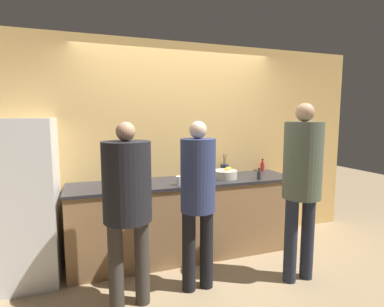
{
  "coord_description": "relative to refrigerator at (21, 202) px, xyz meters",
  "views": [
    {
      "loc": [
        -1.08,
        -2.97,
        1.68
      ],
      "look_at": [
        0.0,
        0.15,
        1.27
      ],
      "focal_mm": 28.0,
      "sensor_mm": 36.0,
      "label": 1
    }
  ],
  "objects": [
    {
      "name": "ground_plane",
      "position": [
        1.75,
        -0.35,
        -0.83
      ],
      "size": [
        14.0,
        14.0,
        0.0
      ],
      "primitive_type": "plane",
      "color": "#9E8460"
    },
    {
      "name": "wall_back",
      "position": [
        1.75,
        0.36,
        0.47
      ],
      "size": [
        5.2,
        0.06,
        2.6
      ],
      "color": "#E0B266",
      "rests_on": "ground_plane"
    },
    {
      "name": "counter",
      "position": [
        1.75,
        0.03,
        -0.37
      ],
      "size": [
        2.72,
        0.69,
        0.92
      ],
      "color": "#9E754C",
      "rests_on": "ground_plane"
    },
    {
      "name": "refrigerator",
      "position": [
        0.0,
        0.0,
        0.0
      ],
      "size": [
        0.69,
        0.7,
        1.66
      ],
      "color": "white",
      "rests_on": "ground_plane"
    },
    {
      "name": "person_left",
      "position": [
        0.97,
        -0.78,
        0.18
      ],
      "size": [
        0.42,
        0.42,
        1.64
      ],
      "color": "#38332D",
      "rests_on": "ground_plane"
    },
    {
      "name": "person_center",
      "position": [
        1.63,
        -0.73,
        0.13
      ],
      "size": [
        0.33,
        0.33,
        1.64
      ],
      "color": "black",
      "rests_on": "ground_plane"
    },
    {
      "name": "person_right",
      "position": [
        2.67,
        -0.92,
        0.27
      ],
      "size": [
        0.38,
        0.38,
        1.81
      ],
      "color": "#232838",
      "rests_on": "ground_plane"
    },
    {
      "name": "fruit_bowl",
      "position": [
        2.25,
        -0.03,
        0.14
      ],
      "size": [
        0.3,
        0.3,
        0.14
      ],
      "color": "beige",
      "rests_on": "counter"
    },
    {
      "name": "utensil_crock",
      "position": [
        2.37,
        0.25,
        0.16
      ],
      "size": [
        0.11,
        0.11,
        0.27
      ],
      "color": "#3D424C",
      "rests_on": "counter"
    },
    {
      "name": "bottle_red",
      "position": [
        2.96,
        0.27,
        0.16
      ],
      "size": [
        0.06,
        0.06,
        0.17
      ],
      "color": "red",
      "rests_on": "counter"
    },
    {
      "name": "bottle_dark",
      "position": [
        2.61,
        -0.21,
        0.14
      ],
      "size": [
        0.05,
        0.05,
        0.14
      ],
      "color": "#333338",
      "rests_on": "counter"
    },
    {
      "name": "cup_white",
      "position": [
        1.6,
        -0.19,
        0.14
      ],
      "size": [
        0.08,
        0.08,
        0.1
      ],
      "color": "white",
      "rests_on": "counter"
    },
    {
      "name": "cup_blue",
      "position": [
        1.05,
        -0.06,
        0.13
      ],
      "size": [
        0.1,
        0.1,
        0.08
      ],
      "color": "#335184",
      "rests_on": "counter"
    }
  ]
}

